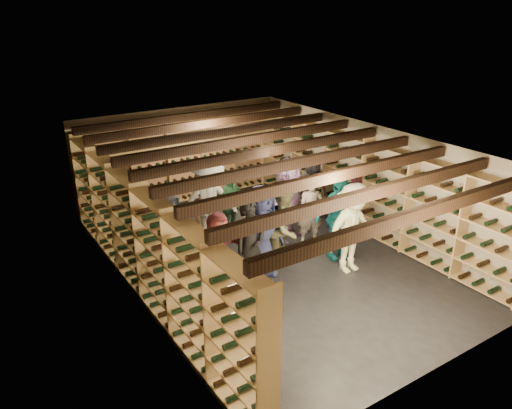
{
  "coord_description": "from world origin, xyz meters",
  "views": [
    {
      "loc": [
        -5.08,
        -7.36,
        4.85
      ],
      "look_at": [
        -0.17,
        0.2,
        1.15
      ],
      "focal_mm": 35.0,
      "sensor_mm": 36.0,
      "label": 1
    }
  ],
  "objects_px": {
    "person_5": "(219,253)",
    "person_4": "(337,218)",
    "person_2": "(285,229)",
    "person_9": "(209,202)",
    "crate_stack_left": "(254,220)",
    "person_12": "(312,186)",
    "person_8": "(356,202)",
    "person_0": "(167,240)",
    "person_11": "(289,199)",
    "person_7": "(311,212)",
    "crate_loose": "(286,207)",
    "person_10": "(230,205)",
    "person_6": "(261,232)",
    "person_3": "(353,229)",
    "crate_stack_right": "(207,219)",
    "person_1": "(250,246)"
  },
  "relations": [
    {
      "from": "person_5",
      "to": "person_4",
      "type": "bearing_deg",
      "value": -10.46
    },
    {
      "from": "person_2",
      "to": "person_5",
      "type": "height_order",
      "value": "person_2"
    },
    {
      "from": "person_2",
      "to": "person_9",
      "type": "distance_m",
      "value": 1.85
    },
    {
      "from": "person_9",
      "to": "person_5",
      "type": "bearing_deg",
      "value": -105.76
    },
    {
      "from": "crate_stack_left",
      "to": "person_12",
      "type": "height_order",
      "value": "person_12"
    },
    {
      "from": "crate_stack_left",
      "to": "person_5",
      "type": "height_order",
      "value": "person_5"
    },
    {
      "from": "person_8",
      "to": "person_12",
      "type": "height_order",
      "value": "person_8"
    },
    {
      "from": "person_0",
      "to": "person_4",
      "type": "xyz_separation_m",
      "value": [
        3.31,
        -0.74,
        -0.09
      ]
    },
    {
      "from": "person_4",
      "to": "person_11",
      "type": "height_order",
      "value": "person_11"
    },
    {
      "from": "person_7",
      "to": "crate_loose",
      "type": "bearing_deg",
      "value": 90.81
    },
    {
      "from": "person_4",
      "to": "person_10",
      "type": "distance_m",
      "value": 2.36
    },
    {
      "from": "person_6",
      "to": "person_5",
      "type": "bearing_deg",
      "value": -178.91
    },
    {
      "from": "person_5",
      "to": "person_8",
      "type": "distance_m",
      "value": 3.62
    },
    {
      "from": "crate_stack_left",
      "to": "person_0",
      "type": "height_order",
      "value": "person_0"
    },
    {
      "from": "person_4",
      "to": "person_2",
      "type": "bearing_deg",
      "value": 177.53
    },
    {
      "from": "person_2",
      "to": "person_7",
      "type": "distance_m",
      "value": 1.15
    },
    {
      "from": "person_0",
      "to": "person_3",
      "type": "height_order",
      "value": "person_0"
    },
    {
      "from": "person_3",
      "to": "person_12",
      "type": "relative_size",
      "value": 1.18
    },
    {
      "from": "person_12",
      "to": "person_3",
      "type": "bearing_deg",
      "value": -96.59
    },
    {
      "from": "person_5",
      "to": "person_6",
      "type": "distance_m",
      "value": 0.94
    },
    {
      "from": "crate_stack_left",
      "to": "person_3",
      "type": "distance_m",
      "value": 2.68
    },
    {
      "from": "crate_loose",
      "to": "person_2",
      "type": "distance_m",
      "value": 2.96
    },
    {
      "from": "crate_stack_right",
      "to": "person_11",
      "type": "bearing_deg",
      "value": -46.4
    },
    {
      "from": "person_3",
      "to": "person_5",
      "type": "relative_size",
      "value": 1.17
    },
    {
      "from": "person_3",
      "to": "person_4",
      "type": "distance_m",
      "value": 0.6
    },
    {
      "from": "person_2",
      "to": "person_8",
      "type": "distance_m",
      "value": 2.14
    },
    {
      "from": "person_4",
      "to": "person_5",
      "type": "distance_m",
      "value": 2.61
    },
    {
      "from": "person_7",
      "to": "person_9",
      "type": "xyz_separation_m",
      "value": [
        -1.75,
        1.2,
        0.2
      ]
    },
    {
      "from": "crate_loose",
      "to": "person_0",
      "type": "height_order",
      "value": "person_0"
    },
    {
      "from": "person_0",
      "to": "person_3",
      "type": "bearing_deg",
      "value": -43.29
    },
    {
      "from": "person_2",
      "to": "person_6",
      "type": "bearing_deg",
      "value": 157.51
    },
    {
      "from": "person_3",
      "to": "person_9",
      "type": "distance_m",
      "value": 3.02
    },
    {
      "from": "person_0",
      "to": "person_1",
      "type": "xyz_separation_m",
      "value": [
        1.18,
        -0.86,
        -0.08
      ]
    },
    {
      "from": "crate_stack_left",
      "to": "crate_loose",
      "type": "xyz_separation_m",
      "value": [
        1.28,
        0.54,
        -0.17
      ]
    },
    {
      "from": "person_10",
      "to": "person_12",
      "type": "relative_size",
      "value": 0.99
    },
    {
      "from": "person_11",
      "to": "person_1",
      "type": "bearing_deg",
      "value": -166.27
    },
    {
      "from": "crate_loose",
      "to": "person_1",
      "type": "height_order",
      "value": "person_1"
    },
    {
      "from": "crate_stack_right",
      "to": "person_8",
      "type": "bearing_deg",
      "value": -38.74
    },
    {
      "from": "person_5",
      "to": "person_11",
      "type": "height_order",
      "value": "person_11"
    },
    {
      "from": "person_6",
      "to": "person_7",
      "type": "relative_size",
      "value": 1.21
    },
    {
      "from": "person_4",
      "to": "person_6",
      "type": "height_order",
      "value": "person_6"
    },
    {
      "from": "person_1",
      "to": "crate_stack_right",
      "type": "bearing_deg",
      "value": 71.55
    },
    {
      "from": "crate_loose",
      "to": "person_1",
      "type": "xyz_separation_m",
      "value": [
        -2.72,
        -2.63,
        0.79
      ]
    },
    {
      "from": "person_8",
      "to": "person_10",
      "type": "bearing_deg",
      "value": 145.88
    },
    {
      "from": "person_9",
      "to": "person_11",
      "type": "distance_m",
      "value": 1.71
    },
    {
      "from": "person_2",
      "to": "person_7",
      "type": "height_order",
      "value": "person_2"
    },
    {
      "from": "person_5",
      "to": "person_6",
      "type": "bearing_deg",
      "value": -4.04
    },
    {
      "from": "person_1",
      "to": "person_12",
      "type": "relative_size",
      "value": 1.15
    },
    {
      "from": "person_0",
      "to": "person_1",
      "type": "height_order",
      "value": "person_0"
    },
    {
      "from": "person_11",
      "to": "person_12",
      "type": "distance_m",
      "value": 1.38
    }
  ]
}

